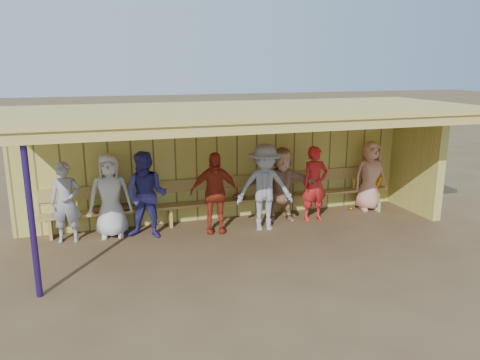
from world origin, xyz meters
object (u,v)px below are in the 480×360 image
Objects in this scene: player_e at (265,188)px; player_g at (315,184)px; player_a at (66,202)px; bench at (229,195)px; player_c at (147,195)px; player_f at (282,184)px; player_h at (370,176)px; player_b at (110,196)px; player_d at (214,193)px.

player_e is 1.25m from player_g.
player_a is 0.20× the size of bench.
bench is (1.80, 0.57, -0.31)m from player_c.
player_f reaches higher than player_h.
player_g is at bearing -5.84° from player_f.
player_b is 3.00m from player_e.
player_d is at bearing -178.76° from player_e.
player_h is (5.07, 0.27, -0.05)m from player_c.
player_c is at bearing -162.46° from bench.
player_e reaches higher than player_g.
player_f is at bearing -173.40° from player_h.
player_e reaches higher than player_b.
player_a is 1.48m from player_c.
player_a is at bearing -175.96° from player_h.
player_b is 3.51m from player_f.
player_f is (0.55, 0.42, -0.08)m from player_e.
bench is (0.50, 0.68, -0.28)m from player_d.
player_a is at bearing -174.14° from bench.
player_c reaches higher than player_a.
player_d is 0.92× the size of player_e.
player_a is 0.96× the size of player_h.
player_g is at bearing 21.27° from player_e.
player_e is at bearing -5.78° from player_b.
player_c reaches higher than player_g.
player_d is at bearing -0.74° from player_a.
player_c reaches higher than bench.
player_e is 2.82m from player_h.
player_b is at bearing -172.93° from bench.
player_c is 1.05× the size of player_g.
player_a is 0.96× the size of player_f.
bench is at bearing 12.16° from player_a.
player_b is 5.73m from player_h.
player_a is 0.81m from player_b.
player_c is (0.66, -0.27, 0.02)m from player_b.
player_h is 0.21× the size of bench.
bench is (-0.49, 0.84, -0.35)m from player_e.
player_h is (2.22, 0.11, -0.00)m from player_f.
player_c reaches higher than player_f.
player_d is at bearing 20.24° from player_c.
player_b reaches higher than player_h.
player_f is at bearing 20.23° from player_d.
player_g is at bearing -165.20° from player_h.
player_a is 6.53m from player_h.
player_b is at bearing 179.91° from player_d.
player_c is 5.08m from player_h.
player_b is 1.03× the size of player_f.
player_a is at bearing -173.41° from player_b.
player_c is 0.22× the size of bench.
player_b reaches higher than player_f.
player_h is (3.77, 0.37, -0.02)m from player_d.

